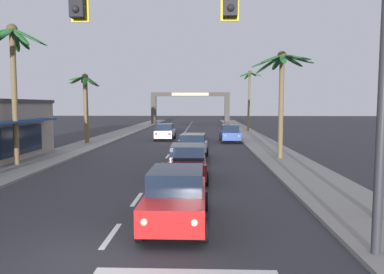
{
  "coord_description": "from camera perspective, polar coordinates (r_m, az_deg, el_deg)",
  "views": [
    {
      "loc": [
        2.59,
        -8.17,
        3.64
      ],
      "look_at": [
        2.04,
        8.0,
        2.2
      ],
      "focal_mm": 34.12,
      "sensor_mm": 36.0,
      "label": 1
    }
  ],
  "objects": [
    {
      "name": "ground_plane",
      "position": [
        9.31,
        -15.15,
        -18.1
      ],
      "size": [
        220.0,
        220.0,
        0.0
      ],
      "primitive_type": "plane",
      "color": "#2D2D33"
    },
    {
      "name": "sidewalk_right",
      "position": [
        28.87,
        12.34,
        -2.13
      ],
      "size": [
        3.2,
        110.0,
        0.14
      ],
      "primitive_type": "cube",
      "color": "gray",
      "rests_on": "ground"
    },
    {
      "name": "sidewalk_left",
      "position": [
        30.24,
        -18.17,
        -1.95
      ],
      "size": [
        3.2,
        110.0,
        0.14
      ],
      "primitive_type": "cube",
      "color": "gray",
      "rests_on": "ground"
    },
    {
      "name": "lane_markings",
      "position": [
        28.68,
        -2.4,
        -2.2
      ],
      "size": [
        4.28,
        88.33,
        0.01
      ],
      "color": "silver",
      "rests_on": "ground"
    },
    {
      "name": "traffic_signal_mast",
      "position": [
        8.66,
        7.36,
        16.13
      ],
      "size": [
        10.54,
        0.41,
        7.33
      ],
      "color": "#2D2D33",
      "rests_on": "ground"
    },
    {
      "name": "sedan_lead_at_stop_bar",
      "position": [
        11.28,
        -2.47,
        -9.22
      ],
      "size": [
        1.95,
        4.45,
        1.68
      ],
      "color": "red",
      "rests_on": "ground"
    },
    {
      "name": "sedan_third_in_queue",
      "position": [
        17.81,
        -0.7,
        -3.92
      ],
      "size": [
        2.01,
        4.48,
        1.68
      ],
      "color": "maroon",
      "rests_on": "ground"
    },
    {
      "name": "sedan_fifth_in_queue",
      "position": [
        24.41,
        0.13,
        -1.47
      ],
      "size": [
        2.11,
        4.51,
        1.68
      ],
      "color": "silver",
      "rests_on": "ground"
    },
    {
      "name": "sedan_oncoming_far",
      "position": [
        37.68,
        -4.23,
        0.83
      ],
      "size": [
        1.95,
        4.45,
        1.68
      ],
      "color": "silver",
      "rests_on": "ground"
    },
    {
      "name": "sedan_parked_nearest_kerb",
      "position": [
        35.84,
        5.97,
        0.6
      ],
      "size": [
        1.99,
        4.47,
        1.68
      ],
      "color": "navy",
      "rests_on": "ground"
    },
    {
      "name": "palm_left_second",
      "position": [
        23.73,
        -26.14,
        10.79
      ],
      "size": [
        3.73,
        3.81,
        8.24
      ],
      "color": "brown",
      "rests_on": "ground"
    },
    {
      "name": "palm_left_third",
      "position": [
        34.89,
        -16.32,
        6.28
      ],
      "size": [
        2.89,
        2.93,
        6.45
      ],
      "color": "brown",
      "rests_on": "ground"
    },
    {
      "name": "palm_right_second",
      "position": [
        24.52,
        13.81,
        9.03
      ],
      "size": [
        4.29,
        4.26,
        7.08
      ],
      "color": "brown",
      "rests_on": "ground"
    },
    {
      "name": "palm_right_farthest",
      "position": [
        49.85,
        8.97,
        7.87
      ],
      "size": [
        3.12,
        3.05,
        8.19
      ],
      "color": "brown",
      "rests_on": "ground"
    },
    {
      "name": "town_gateway_arch",
      "position": [
        66.74,
        -0.27,
        5.27
      ],
      "size": [
        14.32,
        0.9,
        5.87
      ],
      "color": "#423D38",
      "rests_on": "ground"
    }
  ]
}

